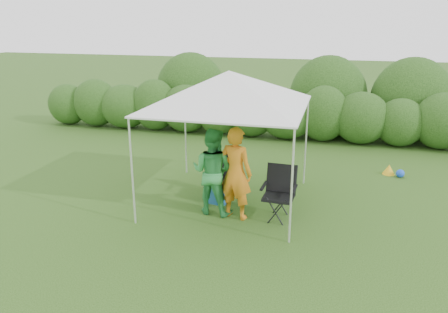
% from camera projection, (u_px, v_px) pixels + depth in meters
% --- Properties ---
extents(ground, '(70.00, 70.00, 0.00)m').
position_uv_depth(ground, '(223.00, 210.00, 9.11)').
color(ground, '#345A1C').
extents(hedge, '(16.65, 1.53, 1.80)m').
position_uv_depth(hedge, '(272.00, 113.00, 14.35)').
color(hedge, '#2B531A').
rests_on(hedge, ground).
extents(canopy, '(3.10, 3.10, 2.83)m').
position_uv_depth(canopy, '(229.00, 89.00, 8.82)').
color(canopy, silver).
rests_on(canopy, ground).
extents(chair_right, '(0.69, 0.63, 1.07)m').
position_uv_depth(chair_right, '(280.00, 189.00, 8.63)').
color(chair_right, black).
rests_on(chair_right, ground).
extents(chair_left, '(0.63, 0.57, 0.97)m').
position_uv_depth(chair_left, '(225.00, 172.00, 9.72)').
color(chair_left, black).
rests_on(chair_left, ground).
extents(man, '(0.77, 0.60, 1.87)m').
position_uv_depth(man, '(236.00, 173.00, 8.53)').
color(man, orange).
rests_on(man, ground).
extents(woman, '(0.94, 0.77, 1.78)m').
position_uv_depth(woman, '(212.00, 171.00, 8.76)').
color(woman, green).
rests_on(woman, ground).
extents(cooler, '(0.56, 0.47, 0.42)m').
position_uv_depth(cooler, '(217.00, 193.00, 9.45)').
color(cooler, '#1D5287').
rests_on(cooler, ground).
extents(bottle, '(0.06, 0.06, 0.23)m').
position_uv_depth(bottle, '(219.00, 180.00, 9.30)').
color(bottle, '#592D0C').
rests_on(bottle, cooler).
extents(lawn_toy, '(0.51, 0.43, 0.26)m').
position_uv_depth(lawn_toy, '(392.00, 170.00, 11.10)').
color(lawn_toy, yellow).
rests_on(lawn_toy, ground).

